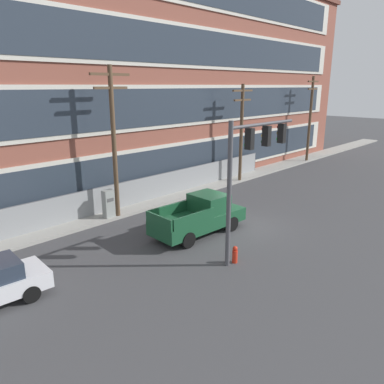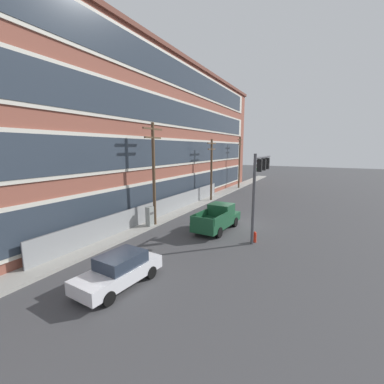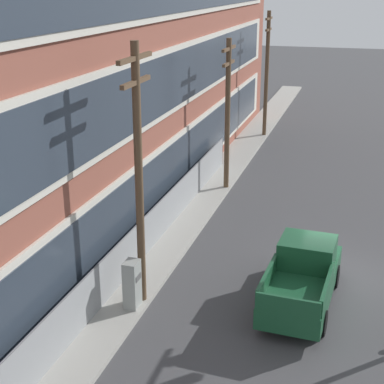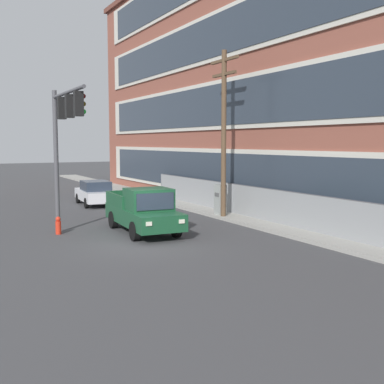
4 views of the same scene
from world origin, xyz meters
The scene contains 12 objects.
ground_plane centered at (0.00, 0.00, 0.00)m, with size 160.00×160.00×0.00m, color #424244.
sidewalk_building_side centered at (0.00, 6.88, 0.08)m, with size 80.00×1.92×0.16m, color #9E9B93.
brick_mill_building centered at (-0.12, 12.18, 8.19)m, with size 54.68×9.29×16.35m.
chain_link_fence centered at (-1.15, 7.30, 0.90)m, with size 26.04×0.06×1.77m.
traffic_signal_mast centered at (-2.73, -2.29, 4.53)m, with size 4.79×0.43×6.25m.
pickup_truck_dark_green centered at (-2.29, 1.05, 0.96)m, with size 5.51×2.31×2.04m.
sedan_white centered at (-12.62, 1.97, 0.80)m, with size 4.52×2.13×1.56m.
utility_pole_near_corner centered at (-3.91, 6.17, 4.79)m, with size 2.48×0.26×8.65m.
utility_pole_midblock centered at (8.03, 6.14, 4.28)m, with size 2.40×0.26×7.70m.
utility_pole_far_east centered at (19.50, 6.15, 4.61)m, with size 2.01×0.26×8.44m.
electrical_cabinet centered at (-4.43, 6.32, 0.89)m, with size 0.61×0.46×1.78m.
fire_hydrant centered at (-3.77, -2.38, 0.38)m, with size 0.24×0.24×0.78m.
Camera 2 is at (-21.24, -6.52, 6.59)m, focal length 24.00 mm.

